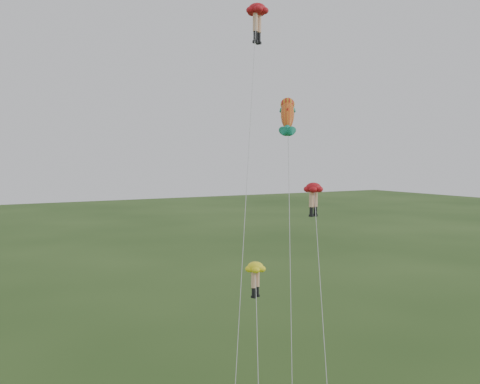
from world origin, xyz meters
TOP-DOWN VIEW (x-y plane):
  - legs_kite_red_high at (5.92, 12.61)m, footprint 10.17×13.57m
  - legs_kite_red_mid at (5.73, 5.43)m, footprint 5.88×8.97m
  - legs_kite_yellow at (-1.99, -0.22)m, footprint 2.63×4.33m
  - fish_kite at (3.45, 5.07)m, footprint 5.08×7.64m

SIDE VIEW (x-z plane):
  - legs_kite_yellow at x=-1.99m, z-range 3.78..12.80m
  - legs_kite_red_mid at x=5.73m, z-range 5.43..17.77m
  - fish_kite at x=3.45m, z-range 7.53..25.30m
  - legs_kite_red_high at x=5.92m, z-range 11.68..36.90m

